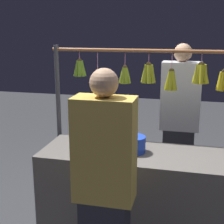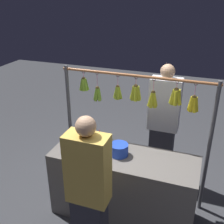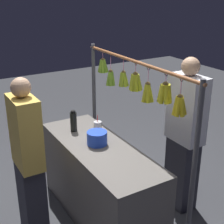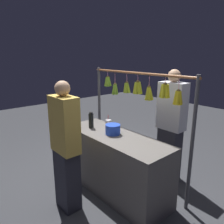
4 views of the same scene
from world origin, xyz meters
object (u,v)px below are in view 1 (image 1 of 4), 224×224
water_bottle (83,138)px  blue_bucket (133,144)px  drink_cup (104,137)px  vendor_person (179,126)px  customer_person (105,194)px

water_bottle → blue_bucket: 0.41m
drink_cup → vendor_person: size_ratio=0.10×
water_bottle → customer_person: bearing=119.3°
water_bottle → drink_cup: bearing=-117.3°
blue_bucket → vendor_person: size_ratio=0.12×
water_bottle → customer_person: 0.72m
vendor_person → customer_person: size_ratio=1.05×
water_bottle → vendor_person: size_ratio=0.14×
blue_bucket → drink_cup: bearing=-29.6°
blue_bucket → water_bottle: bearing=9.2°
water_bottle → vendor_person: vendor_person is taller
water_bottle → blue_bucket: bearing=-170.8°
water_bottle → blue_bucket: (-0.41, -0.07, -0.05)m
blue_bucket → vendor_person: (-0.33, -0.85, -0.07)m
water_bottle → drink_cup: (-0.12, -0.23, -0.06)m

